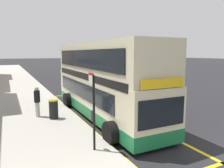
# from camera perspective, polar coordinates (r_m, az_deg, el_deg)

# --- Properties ---
(ground_plane) EXTENTS (260.00, 260.00, 0.00)m
(ground_plane) POSITION_cam_1_polar(r_m,az_deg,el_deg) (36.98, -14.30, 2.05)
(ground_plane) COLOR black
(pavement_near) EXTENTS (6.00, 76.00, 0.14)m
(pavement_near) POSITION_cam_1_polar(r_m,az_deg,el_deg) (36.20, -25.20, 1.50)
(pavement_near) COLOR #A39E93
(pavement_near) RESTS_ON ground
(double_decker_bus) EXTENTS (3.17, 11.20, 4.40)m
(double_decker_bus) POSITION_cam_1_polar(r_m,az_deg,el_deg) (12.91, -2.64, 0.41)
(double_decker_bus) COLOR beige
(double_decker_bus) RESTS_ON ground
(bus_bay_markings) EXTENTS (3.07, 14.64, 0.01)m
(bus_bay_markings) POSITION_cam_1_polar(r_m,az_deg,el_deg) (13.41, -2.74, -8.30)
(bus_bay_markings) COLOR gold
(bus_bay_markings) RESTS_ON ground
(bus_stop_sign) EXTENTS (0.09, 0.51, 2.95)m
(bus_stop_sign) POSITION_cam_1_polar(r_m,az_deg,el_deg) (8.12, -5.04, -5.89)
(bus_stop_sign) COLOR black
(bus_stop_sign) RESTS_ON pavement_near
(parked_car_navy_far) EXTENTS (2.09, 4.20, 1.62)m
(parked_car_navy_far) POSITION_cam_1_polar(r_m,az_deg,el_deg) (37.04, -9.44, 3.44)
(parked_car_navy_far) COLOR navy
(parked_car_navy_far) RESTS_ON ground
(parked_car_grey_ahead) EXTENTS (2.09, 4.20, 1.62)m
(parked_car_grey_ahead) POSITION_cam_1_polar(r_m,az_deg,el_deg) (28.27, -4.64, 2.07)
(parked_car_grey_ahead) COLOR slate
(parked_car_grey_ahead) RESTS_ON ground
(pedestrian_waiting_near_sign) EXTENTS (0.34, 0.34, 1.77)m
(pedestrian_waiting_near_sign) POSITION_cam_1_polar(r_m,az_deg,el_deg) (13.15, -19.33, -4.14)
(pedestrian_waiting_near_sign) COLOR #B7B2AD
(pedestrian_waiting_near_sign) RESTS_ON pavement_near
(litter_bin) EXTENTS (0.53, 0.53, 1.09)m
(litter_bin) POSITION_cam_1_polar(r_m,az_deg,el_deg) (12.60, -15.31, -6.45)
(litter_bin) COLOR black
(litter_bin) RESTS_ON pavement_near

